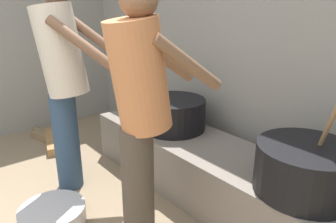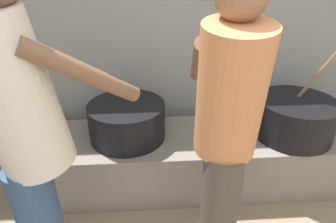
{
  "view_description": "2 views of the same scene",
  "coord_description": "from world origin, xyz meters",
  "px_view_note": "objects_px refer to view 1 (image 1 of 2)",
  "views": [
    {
      "loc": [
        1.49,
        0.2,
        1.45
      ],
      "look_at": [
        -0.06,
        1.47,
        0.77
      ],
      "focal_mm": 33.7,
      "sensor_mm": 36.0,
      "label": 1
    },
    {
      "loc": [
        -0.28,
        0.02,
        1.61
      ],
      "look_at": [
        -0.19,
        1.51,
        0.81
      ],
      "focal_mm": 31.18,
      "sensor_mm": 36.0,
      "label": 2
    }
  ],
  "objects_px": {
    "metal_mixing_bowl": "(53,215)",
    "cooking_pot_main": "(305,169)",
    "cooking_pot_secondary": "(173,114)",
    "cook_in_orange_shirt": "(141,105)",
    "cook_in_cream_shirt": "(63,74)"
  },
  "relations": [
    {
      "from": "metal_mixing_bowl",
      "to": "cook_in_orange_shirt",
      "type": "bearing_deg",
      "value": 39.47
    },
    {
      "from": "cook_in_cream_shirt",
      "to": "metal_mixing_bowl",
      "type": "distance_m",
      "value": 1.02
    },
    {
      "from": "cooking_pot_main",
      "to": "metal_mixing_bowl",
      "type": "xyz_separation_m",
      "value": [
        -1.19,
        -1.06,
        -0.51
      ]
    },
    {
      "from": "metal_mixing_bowl",
      "to": "cooking_pot_main",
      "type": "bearing_deg",
      "value": 41.5
    },
    {
      "from": "cooking_pot_secondary",
      "to": "metal_mixing_bowl",
      "type": "height_order",
      "value": "cooking_pot_secondary"
    },
    {
      "from": "cooking_pot_secondary",
      "to": "metal_mixing_bowl",
      "type": "distance_m",
      "value": 1.21
    },
    {
      "from": "cooking_pot_main",
      "to": "metal_mixing_bowl",
      "type": "height_order",
      "value": "cooking_pot_main"
    },
    {
      "from": "cooking_pot_main",
      "to": "cook_in_cream_shirt",
      "type": "relative_size",
      "value": 0.44
    },
    {
      "from": "cooking_pot_main",
      "to": "cook_in_orange_shirt",
      "type": "xyz_separation_m",
      "value": [
        -0.69,
        -0.64,
        0.34
      ]
    },
    {
      "from": "cooking_pot_main",
      "to": "cook_in_cream_shirt",
      "type": "xyz_separation_m",
      "value": [
        -1.56,
        -0.74,
        0.39
      ]
    },
    {
      "from": "cooking_pot_secondary",
      "to": "cook_in_orange_shirt",
      "type": "distance_m",
      "value": 0.94
    },
    {
      "from": "cook_in_orange_shirt",
      "to": "cook_in_cream_shirt",
      "type": "bearing_deg",
      "value": -173.55
    },
    {
      "from": "cook_in_orange_shirt",
      "to": "metal_mixing_bowl",
      "type": "xyz_separation_m",
      "value": [
        -0.51,
        -0.42,
        -0.84
      ]
    },
    {
      "from": "cooking_pot_secondary",
      "to": "cook_in_cream_shirt",
      "type": "height_order",
      "value": "cook_in_cream_shirt"
    },
    {
      "from": "cooking_pot_secondary",
      "to": "cook_in_cream_shirt",
      "type": "xyz_separation_m",
      "value": [
        -0.34,
        -0.79,
        0.4
      ]
    }
  ]
}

